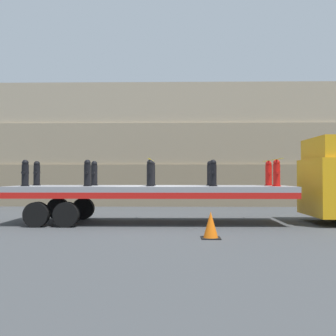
{
  "coord_description": "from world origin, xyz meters",
  "views": [
    {
      "loc": [
        0.84,
        -13.2,
        1.66
      ],
      "look_at": [
        0.6,
        0.0,
        1.94
      ],
      "focal_mm": 40.0,
      "sensor_mm": 36.0,
      "label": 1
    }
  ],
  "objects_px": {
    "fire_hydrant_black_near_1": "(87,173)",
    "fire_hydrant_black_far_1": "(94,173)",
    "fire_hydrant_black_near_2": "(150,173)",
    "fire_hydrant_black_far_3": "(210,173)",
    "fire_hydrant_black_near_0": "(25,173)",
    "fire_hydrant_black_far_0": "(37,173)",
    "fire_hydrant_black_near_3": "(213,173)",
    "traffic_cone": "(211,225)",
    "fire_hydrant_black_far_2": "(152,173)",
    "fire_hydrant_red_far_4": "(269,173)",
    "flatbed_trailer": "(138,192)",
    "fire_hydrant_red_near_4": "(277,173)"
  },
  "relations": [
    {
      "from": "fire_hydrant_black_far_1",
      "to": "fire_hydrant_black_far_3",
      "type": "xyz_separation_m",
      "value": [
        4.27,
        0.0,
        0.0
      ]
    },
    {
      "from": "flatbed_trailer",
      "to": "fire_hydrant_red_near_4",
      "type": "relative_size",
      "value": 10.76
    },
    {
      "from": "fire_hydrant_black_far_1",
      "to": "fire_hydrant_black_near_2",
      "type": "xyz_separation_m",
      "value": [
        2.14,
        -1.07,
        0.0
      ]
    },
    {
      "from": "fire_hydrant_black_far_2",
      "to": "fire_hydrant_black_near_3",
      "type": "distance_m",
      "value": 2.39
    },
    {
      "from": "fire_hydrant_black_far_2",
      "to": "fire_hydrant_black_far_3",
      "type": "xyz_separation_m",
      "value": [
        2.14,
        0.0,
        0.0
      ]
    },
    {
      "from": "fire_hydrant_black_near_1",
      "to": "fire_hydrant_black_near_3",
      "type": "bearing_deg",
      "value": 0.0
    },
    {
      "from": "fire_hydrant_black_far_0",
      "to": "traffic_cone",
      "type": "height_order",
      "value": "fire_hydrant_black_far_0"
    },
    {
      "from": "fire_hydrant_black_far_1",
      "to": "fire_hydrant_black_near_3",
      "type": "xyz_separation_m",
      "value": [
        4.27,
        -1.07,
        0.0
      ]
    },
    {
      "from": "fire_hydrant_black_near_1",
      "to": "fire_hydrant_black_far_1",
      "type": "distance_m",
      "value": 1.07
    },
    {
      "from": "fire_hydrant_black_near_1",
      "to": "fire_hydrant_black_far_1",
      "type": "bearing_deg",
      "value": 90.0
    },
    {
      "from": "fire_hydrant_black_near_0",
      "to": "fire_hydrant_black_near_1",
      "type": "height_order",
      "value": "same"
    },
    {
      "from": "fire_hydrant_black_far_1",
      "to": "fire_hydrant_red_far_4",
      "type": "relative_size",
      "value": 1.0
    },
    {
      "from": "fire_hydrant_black_near_2",
      "to": "traffic_cone",
      "type": "xyz_separation_m",
      "value": [
        1.79,
        -2.67,
        -1.4
      ]
    },
    {
      "from": "fire_hydrant_black_near_1",
      "to": "fire_hydrant_red_far_4",
      "type": "relative_size",
      "value": 1.0
    },
    {
      "from": "fire_hydrant_black_near_0",
      "to": "fire_hydrant_red_far_4",
      "type": "xyz_separation_m",
      "value": [
        8.55,
        1.07,
        0.0
      ]
    },
    {
      "from": "fire_hydrant_black_far_0",
      "to": "fire_hydrant_black_far_3",
      "type": "bearing_deg",
      "value": 0.0
    },
    {
      "from": "fire_hydrant_black_far_0",
      "to": "fire_hydrant_black_far_1",
      "type": "distance_m",
      "value": 2.14
    },
    {
      "from": "fire_hydrant_red_near_4",
      "to": "traffic_cone",
      "type": "distance_m",
      "value": 3.91
    },
    {
      "from": "fire_hydrant_black_far_3",
      "to": "flatbed_trailer",
      "type": "bearing_deg",
      "value": -168.34
    },
    {
      "from": "fire_hydrant_black_far_0",
      "to": "fire_hydrant_black_near_3",
      "type": "xyz_separation_m",
      "value": [
        6.41,
        -1.07,
        0.0
      ]
    },
    {
      "from": "fire_hydrant_black_far_3",
      "to": "traffic_cone",
      "type": "height_order",
      "value": "fire_hydrant_black_far_3"
    },
    {
      "from": "fire_hydrant_black_near_2",
      "to": "fire_hydrant_black_far_3",
      "type": "height_order",
      "value": "same"
    },
    {
      "from": "fire_hydrant_black_near_1",
      "to": "fire_hydrant_red_far_4",
      "type": "height_order",
      "value": "same"
    },
    {
      "from": "fire_hydrant_black_far_2",
      "to": "fire_hydrant_red_far_4",
      "type": "bearing_deg",
      "value": 0.0
    },
    {
      "from": "fire_hydrant_red_near_4",
      "to": "fire_hydrant_red_far_4",
      "type": "bearing_deg",
      "value": 90.0
    },
    {
      "from": "fire_hydrant_black_near_2",
      "to": "fire_hydrant_black_near_3",
      "type": "height_order",
      "value": "same"
    },
    {
      "from": "fire_hydrant_black_near_0",
      "to": "fire_hydrant_red_far_4",
      "type": "height_order",
      "value": "same"
    },
    {
      "from": "fire_hydrant_black_far_0",
      "to": "fire_hydrant_black_far_1",
      "type": "xyz_separation_m",
      "value": [
        2.14,
        0.0,
        0.0
      ]
    },
    {
      "from": "traffic_cone",
      "to": "fire_hydrant_black_near_3",
      "type": "bearing_deg",
      "value": 82.71
    },
    {
      "from": "fire_hydrant_black_far_0",
      "to": "fire_hydrant_black_far_3",
      "type": "relative_size",
      "value": 1.0
    },
    {
      "from": "fire_hydrant_black_far_0",
      "to": "fire_hydrant_black_near_2",
      "type": "height_order",
      "value": "same"
    },
    {
      "from": "fire_hydrant_black_near_0",
      "to": "fire_hydrant_black_near_3",
      "type": "relative_size",
      "value": 1.0
    },
    {
      "from": "traffic_cone",
      "to": "fire_hydrant_red_far_4",
      "type": "bearing_deg",
      "value": 56.5
    },
    {
      "from": "fire_hydrant_black_far_3",
      "to": "fire_hydrant_black_near_2",
      "type": "bearing_deg",
      "value": -153.36
    },
    {
      "from": "fire_hydrant_black_near_0",
      "to": "fire_hydrant_black_far_2",
      "type": "bearing_deg",
      "value": 14.08
    },
    {
      "from": "fire_hydrant_black_far_0",
      "to": "fire_hydrant_black_near_1",
      "type": "height_order",
      "value": "same"
    },
    {
      "from": "fire_hydrant_black_near_0",
      "to": "fire_hydrant_red_near_4",
      "type": "xyz_separation_m",
      "value": [
        8.55,
        0.0,
        0.0
      ]
    },
    {
      "from": "fire_hydrant_black_near_1",
      "to": "fire_hydrant_black_far_0",
      "type": "bearing_deg",
      "value": 153.36
    },
    {
      "from": "fire_hydrant_black_far_2",
      "to": "fire_hydrant_red_near_4",
      "type": "height_order",
      "value": "same"
    },
    {
      "from": "fire_hydrant_black_near_0",
      "to": "fire_hydrant_black_near_2",
      "type": "height_order",
      "value": "same"
    },
    {
      "from": "fire_hydrant_black_near_1",
      "to": "fire_hydrant_black_near_3",
      "type": "height_order",
      "value": "same"
    },
    {
      "from": "fire_hydrant_black_far_3",
      "to": "fire_hydrant_red_near_4",
      "type": "bearing_deg",
      "value": -26.64
    },
    {
      "from": "fire_hydrant_black_far_1",
      "to": "fire_hydrant_black_near_3",
      "type": "relative_size",
      "value": 1.0
    },
    {
      "from": "fire_hydrant_black_near_0",
      "to": "fire_hydrant_black_far_0",
      "type": "xyz_separation_m",
      "value": [
        0.0,
        1.07,
        0.0
      ]
    },
    {
      "from": "fire_hydrant_black_near_1",
      "to": "fire_hydrant_black_far_2",
      "type": "height_order",
      "value": "same"
    },
    {
      "from": "fire_hydrant_black_near_2",
      "to": "fire_hydrant_black_near_3",
      "type": "relative_size",
      "value": 1.0
    },
    {
      "from": "flatbed_trailer",
      "to": "fire_hydrant_black_near_2",
      "type": "bearing_deg",
      "value": -49.36
    },
    {
      "from": "fire_hydrant_black_near_2",
      "to": "fire_hydrant_black_far_2",
      "type": "bearing_deg",
      "value": 90.0
    },
    {
      "from": "fire_hydrant_red_far_4",
      "to": "traffic_cone",
      "type": "height_order",
      "value": "fire_hydrant_red_far_4"
    },
    {
      "from": "fire_hydrant_red_near_4",
      "to": "fire_hydrant_black_far_0",
      "type": "bearing_deg",
      "value": 172.85
    }
  ]
}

